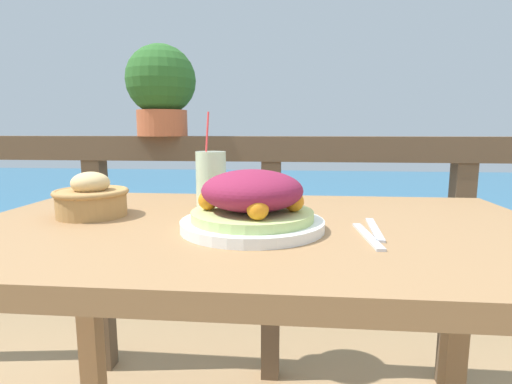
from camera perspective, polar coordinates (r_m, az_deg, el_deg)
name	(u,v)px	position (r m, az deg, el deg)	size (l,w,h in m)	color
patio_table	(255,271)	(0.89, -0.14, -11.20)	(1.24, 0.74, 0.78)	#997047
railing_fence	(271,214)	(1.50, 2.17, -3.11)	(2.80, 0.08, 0.95)	brown
sea_backdrop	(284,209)	(4.05, 4.09, -2.38)	(12.00, 4.00, 0.37)	teal
salad_plate	(251,204)	(0.79, -0.73, -1.73)	(0.29, 0.29, 0.12)	white
drink_glass	(211,180)	(1.01, -6.44, 1.72)	(0.08, 0.08, 0.24)	beige
bread_basket	(91,198)	(0.99, -22.46, -0.79)	(0.17, 0.17, 0.10)	#AD7F47
potted_plant	(161,87)	(1.55, -13.40, 14.36)	(0.25, 0.25, 0.33)	#B75B38
fork	(367,236)	(0.77, 15.64, -6.06)	(0.03, 0.18, 0.00)	silver
knife	(375,229)	(0.83, 16.57, -5.12)	(0.03, 0.18, 0.00)	silver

